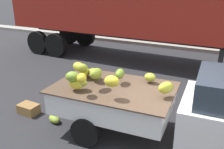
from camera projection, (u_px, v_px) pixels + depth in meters
ground at (164, 148)px, 5.20m from camera, size 220.00×220.00×0.00m
curb_strip at (211, 50)px, 12.37m from camera, size 80.00×0.80×0.16m
pickup_truck at (197, 110)px, 4.90m from camera, size 4.78×2.00×1.70m
semi_trailer at (139, 1)px, 10.11m from camera, size 12.04×2.81×3.95m
fallen_banana_bunch_near_tailgate at (54, 119)px, 6.13m from camera, size 0.42×0.33×0.17m
produce_crate at (29, 109)px, 6.54m from camera, size 0.53×0.38×0.25m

